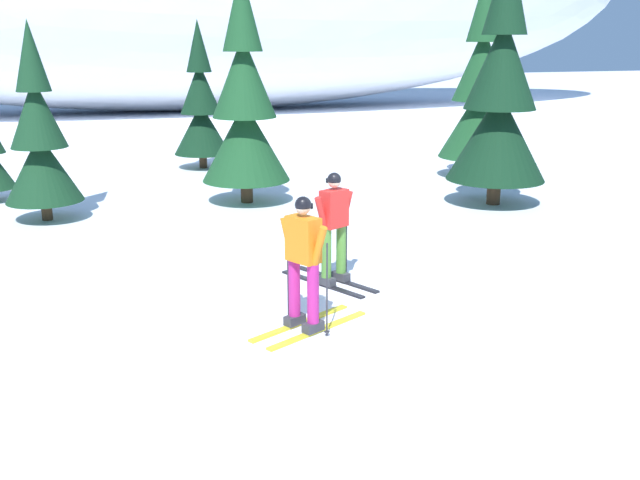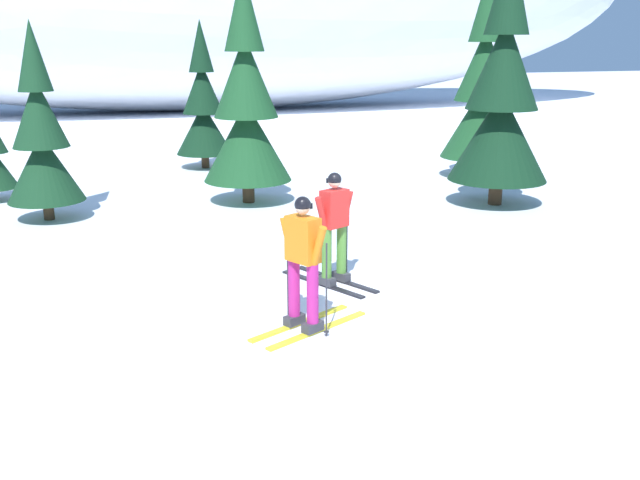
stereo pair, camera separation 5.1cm
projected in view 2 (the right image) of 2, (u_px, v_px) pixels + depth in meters
name	position (u px, v px, depth m)	size (l,w,h in m)	color
ground_plane	(428.00, 305.00, 10.06)	(120.00, 120.00, 0.00)	white
skier_orange_jacket	(303.00, 261.00, 8.96)	(1.72, 1.17, 1.75)	gold
skier_red_jacket	(334.00, 227.00, 10.67)	(1.14, 1.70, 1.72)	black
pine_tree_left	(41.00, 139.00, 14.33)	(1.54, 1.54, 3.98)	#47301E
pine_tree_center_left	(203.00, 107.00, 20.19)	(1.60, 1.60, 4.13)	#47301E
pine_tree_center_right	(246.00, 108.00, 15.77)	(1.97, 1.97, 5.11)	#47301E
pine_tree_right	(502.00, 98.00, 15.50)	(2.18, 2.18, 5.63)	#47301E
pine_tree_far_right	(483.00, 92.00, 18.73)	(2.08, 2.08, 5.38)	#47301E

